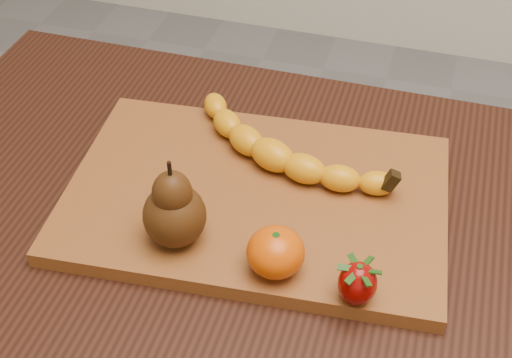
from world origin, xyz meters
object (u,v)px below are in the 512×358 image
(table, at_px, (260,297))
(pear, at_px, (173,203))
(cutting_board, at_px, (256,198))
(mandarin, at_px, (276,252))

(table, bearing_deg, pear, -156.95)
(table, height_order, pear, pear)
(cutting_board, relative_size, pear, 4.14)
(table, xyz_separation_m, mandarin, (0.03, -0.05, 0.14))
(mandarin, bearing_deg, cutting_board, 116.13)
(table, distance_m, cutting_board, 0.13)
(cutting_board, distance_m, mandarin, 0.13)
(pear, xyz_separation_m, mandarin, (0.12, -0.01, -0.03))
(table, bearing_deg, cutting_board, 111.10)
(cutting_board, xyz_separation_m, mandarin, (0.05, -0.11, 0.04))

